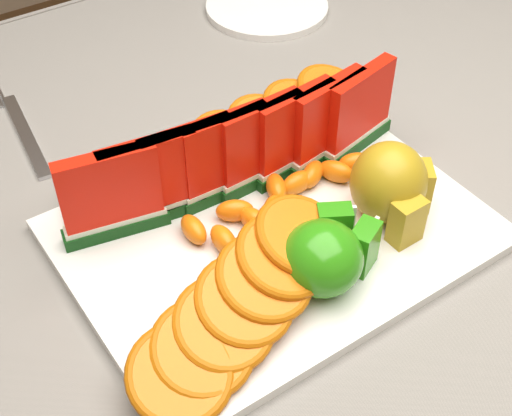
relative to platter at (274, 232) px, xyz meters
The scene contains 11 objects.
table 0.13m from the platter, 65.68° to the left, with size 1.40×0.90×0.75m.
tablecloth 0.08m from the platter, 65.68° to the left, with size 1.53×1.03×0.20m.
platter is the anchor object (origin of this frame).
apple_cluster 0.09m from the platter, 89.68° to the right, with size 0.10×0.08×0.07m.
pear_cluster 0.12m from the platter, 23.81° to the right, with size 0.10×0.10×0.08m.
side_plate 0.46m from the platter, 55.82° to the left, with size 0.19×0.19×0.01m.
fork 0.34m from the platter, 115.52° to the left, with size 0.03×0.20×0.00m.
watermelon_row 0.09m from the platter, 82.33° to the left, with size 0.39×0.07×0.10m.
orange_fan_front 0.12m from the platter, 137.91° to the right, with size 0.27×0.16×0.07m.
orange_fan_back 0.13m from the platter, 79.09° to the left, with size 0.39×0.11×0.05m.
tangerine_segments 0.04m from the platter, 48.69° to the left, with size 0.23×0.07×0.02m.
Camera 1 is at (-0.32, -0.46, 1.27)m, focal length 50.00 mm.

